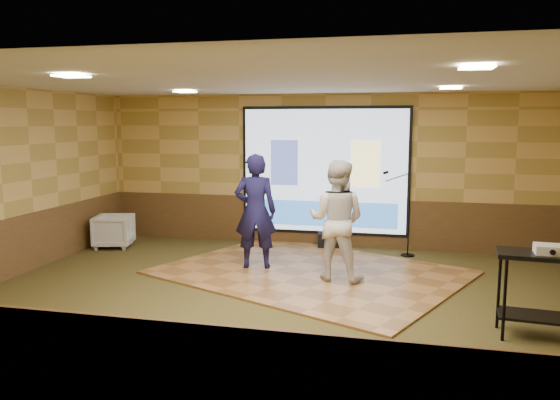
% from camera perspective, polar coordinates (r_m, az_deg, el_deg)
% --- Properties ---
extents(ground, '(9.00, 9.00, 0.00)m').
position_cam_1_polar(ground, '(7.73, 0.70, -10.32)').
color(ground, '#2A3618').
rests_on(ground, ground).
extents(room_shell, '(9.04, 7.04, 3.02)m').
position_cam_1_polar(room_shell, '(7.35, 0.73, 5.37)').
color(room_shell, tan).
rests_on(room_shell, ground).
extents(wainscot_back, '(9.00, 0.04, 0.95)m').
position_cam_1_polar(wainscot_back, '(10.94, 4.62, -2.28)').
color(wainscot_back, '#4E311A').
rests_on(wainscot_back, ground).
extents(wainscot_front, '(9.00, 0.04, 0.95)m').
position_cam_1_polar(wainscot_front, '(4.47, -9.41, -18.19)').
color(wainscot_front, '#4E311A').
rests_on(wainscot_front, ground).
extents(wainscot_left, '(0.04, 7.00, 0.95)m').
position_cam_1_polar(wainscot_left, '(9.58, -26.55, -4.62)').
color(wainscot_left, '#4E311A').
rests_on(wainscot_left, ground).
extents(projector_screen, '(3.32, 0.06, 2.52)m').
position_cam_1_polar(projector_screen, '(10.76, 4.65, 2.92)').
color(projector_screen, black).
rests_on(projector_screen, room_shell).
extents(downlight_nw, '(0.32, 0.32, 0.02)m').
position_cam_1_polar(downlight_nw, '(9.74, -9.89, 11.09)').
color(downlight_nw, '#FFEFBF').
rests_on(downlight_nw, room_shell).
extents(downlight_ne, '(0.32, 0.32, 0.02)m').
position_cam_1_polar(downlight_ne, '(9.01, 17.41, 11.09)').
color(downlight_ne, '#FFEFBF').
rests_on(downlight_ne, room_shell).
extents(downlight_sw, '(0.32, 0.32, 0.02)m').
position_cam_1_polar(downlight_sw, '(6.83, -20.96, 11.99)').
color(downlight_sw, '#FFEFBF').
rests_on(downlight_sw, room_shell).
extents(downlight_se, '(0.32, 0.32, 0.02)m').
position_cam_1_polar(downlight_se, '(5.73, 19.87, 12.89)').
color(downlight_se, '#FFEFBF').
rests_on(downlight_se, room_shell).
extents(dance_floor, '(5.55, 5.01, 0.03)m').
position_cam_1_polar(dance_floor, '(9.01, 3.23, -7.54)').
color(dance_floor, '#A36F3B').
rests_on(dance_floor, ground).
extents(player_left, '(0.77, 0.59, 1.91)m').
position_cam_1_polar(player_left, '(9.04, -2.58, -1.18)').
color(player_left, '#161440').
rests_on(player_left, dance_floor).
extents(player_right, '(1.00, 0.83, 1.85)m').
position_cam_1_polar(player_right, '(8.40, 5.94, -2.12)').
color(player_right, silver).
rests_on(player_right, dance_floor).
extents(av_table, '(0.94, 0.50, 0.99)m').
position_cam_1_polar(av_table, '(6.89, 25.52, -7.39)').
color(av_table, black).
rests_on(av_table, ground).
extents(projector, '(0.33, 0.28, 0.10)m').
position_cam_1_polar(projector, '(6.80, 26.33, -4.65)').
color(projector, white).
rests_on(projector, av_table).
extents(mic_stand, '(0.62, 0.25, 1.58)m').
position_cam_1_polar(mic_stand, '(10.31, 12.96, -3.00)').
color(mic_stand, black).
rests_on(mic_stand, ground).
extents(banquet_chair, '(0.86, 0.85, 0.65)m').
position_cam_1_polar(banquet_chair, '(11.24, -16.94, -3.12)').
color(banquet_chair, gray).
rests_on(banquet_chair, ground).
extents(duffel_bag, '(0.53, 0.40, 0.30)m').
position_cam_1_polar(duffel_bag, '(10.76, 5.26, -4.24)').
color(duffel_bag, black).
rests_on(duffel_bag, ground).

